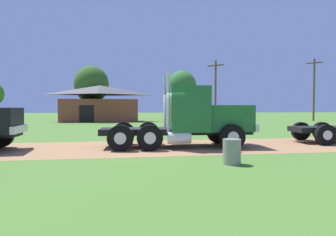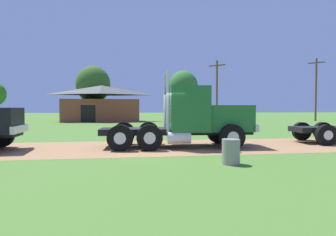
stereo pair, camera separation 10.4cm
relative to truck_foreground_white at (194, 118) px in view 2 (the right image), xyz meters
name	(u,v)px [view 2 (the right image)]	position (x,y,z in m)	size (l,w,h in m)	color
ground_plane	(154,147)	(-1.89, 0.07, -1.35)	(200.00, 200.00, 0.00)	#4A732C
dirt_track	(154,147)	(-1.89, 0.07, -1.35)	(120.00, 5.40, 0.01)	#9D714A
truck_foreground_white	(194,118)	(0.00, 0.00, 0.00)	(7.24, 3.02, 3.53)	black
steel_barrel	(231,152)	(0.21, -4.35, -0.94)	(0.58, 0.58, 0.82)	gray
shed_building	(102,104)	(-6.49, 26.51, 1.04)	(10.50, 5.34, 4.93)	brown
utility_pole_near	(217,90)	(8.03, 21.13, 2.77)	(1.65, 1.65, 7.74)	brown
utility_pole_far	(316,88)	(23.45, 23.76, 3.33)	(1.67, 1.64, 8.85)	brown
tree_mid	(93,85)	(-7.94, 29.65, 3.92)	(4.94, 4.94, 8.00)	#513823
tree_right	(183,87)	(5.98, 32.05, 3.91)	(4.71, 4.71, 7.87)	#513823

